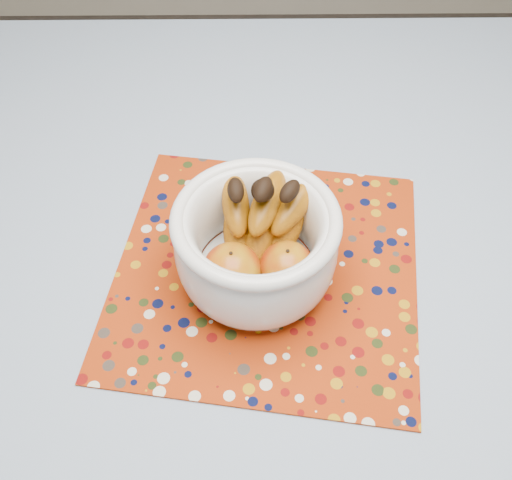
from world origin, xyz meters
TOP-DOWN VIEW (x-y plane):
  - table at (0.00, 0.00)m, footprint 1.20×1.20m
  - tablecloth at (0.00, 0.00)m, footprint 1.32×1.32m
  - placemat at (-0.05, -0.06)m, footprint 0.52×0.52m
  - fruit_bowl at (-0.06, -0.07)m, footprint 0.25×0.23m

SIDE VIEW (x-z plane):
  - table at x=0.00m, z-range 0.30..1.05m
  - tablecloth at x=0.00m, z-range 0.75..0.76m
  - placemat at x=-0.05m, z-range 0.76..0.76m
  - fruit_bowl at x=-0.06m, z-range 0.75..0.94m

